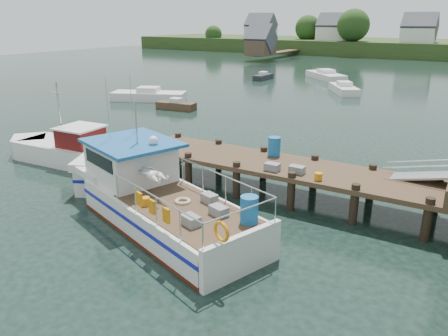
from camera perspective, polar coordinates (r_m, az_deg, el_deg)
The scene contains 10 objects.
ground_plane at distance 19.72m, azimuth 4.75°, elevation -2.85°, with size 160.00×160.00×0.00m, color black.
far_shore at distance 99.30m, azimuth 27.26°, elevation 13.97°, with size 140.00×42.55×9.22m.
dock at distance 17.30m, azimuth 24.64°, elevation 0.16°, with size 16.60×3.00×4.78m.
lobster_boat at distance 16.90m, azimuth -9.63°, elevation -3.39°, with size 10.75×6.02×5.26m.
work_boat at distance 24.66m, azimuth -19.48°, elevation 2.27°, with size 8.11×2.86×4.25m.
moored_rowboat at distance 37.34m, azimuth -6.27°, elevation 8.15°, with size 3.47×1.61×0.97m.
moored_a at distance 41.92m, azimuth -9.78°, elevation 9.32°, with size 7.15×4.85×1.25m.
moored_b at distance 47.11m, azimuth 15.39°, elevation 9.95°, with size 4.41×5.57×1.20m.
moored_d at distance 57.82m, azimuth 13.14°, elevation 11.70°, with size 6.69×6.81×1.21m.
moored_e at distance 56.06m, azimuth 5.15°, elevation 11.80°, with size 1.23×3.58×0.99m.
Camera 1 is at (8.01, -16.47, 7.32)m, focal length 35.00 mm.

